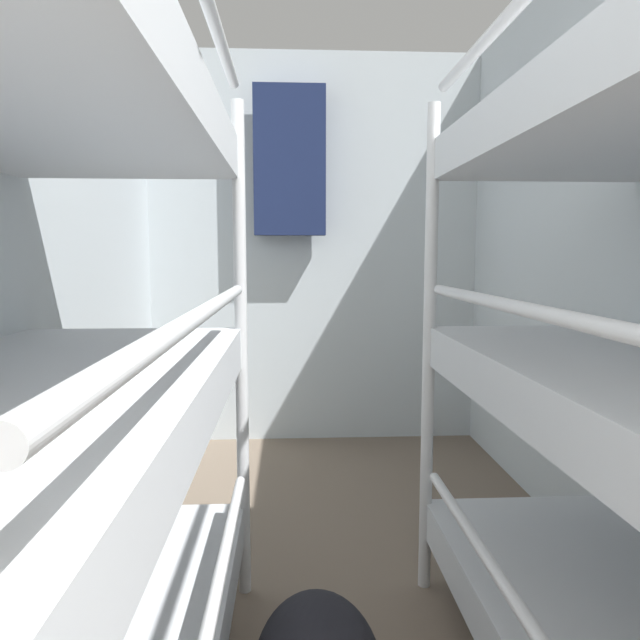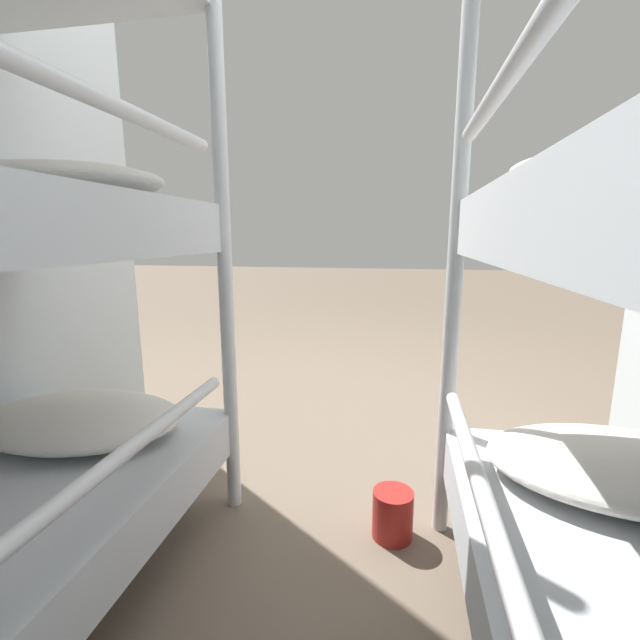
# 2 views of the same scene
# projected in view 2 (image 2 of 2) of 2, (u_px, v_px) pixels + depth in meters

# --- Properties ---
(ground_plane) EXTENTS (20.00, 20.00, 0.00)m
(ground_plane) POSITION_uv_depth(u_px,v_px,m) (352.00, 434.00, 1.92)
(ground_plane) COLOR #6B5B4C
(tin_can) EXTENTS (0.12, 0.12, 0.14)m
(tin_can) POSITION_uv_depth(u_px,v_px,m) (393.00, 514.00, 1.26)
(tin_can) COLOR #AD231E
(tin_can) RESTS_ON ground_plane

